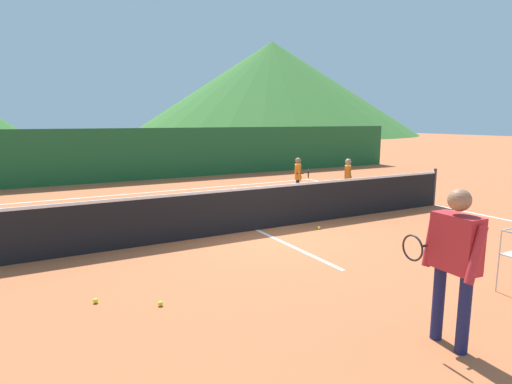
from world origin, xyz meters
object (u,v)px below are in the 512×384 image
tennis_net (257,208)px  instructor (454,254)px  tennis_ball_4 (95,301)px  tennis_ball_7 (160,304)px  student_1 (348,176)px  tennis_ball_3 (319,228)px  student_0 (298,175)px

tennis_net → instructor: size_ratio=6.76×
tennis_ball_4 → tennis_ball_7: 0.89m
instructor → student_1: 8.15m
tennis_net → tennis_ball_4: (-3.70, -2.28, -0.47)m
student_1 → tennis_ball_3: (-2.70, -2.20, -0.74)m
tennis_ball_4 → tennis_net: bearing=31.6°
instructor → tennis_ball_3: size_ratio=25.20×
student_1 → tennis_ball_4: size_ratio=18.87×
tennis_ball_4 → tennis_ball_7: (0.73, -0.50, 0.00)m
tennis_net → tennis_ball_3: tennis_net is taller
tennis_net → instructor: (-0.53, -5.22, 0.53)m
tennis_net → instructor: bearing=-95.8°
tennis_net → tennis_ball_4: 4.37m
tennis_ball_3 → tennis_ball_4: same height
tennis_net → tennis_ball_3: bearing=-26.1°
tennis_net → tennis_ball_4: tennis_net is taller
tennis_ball_7 → student_0: bearing=42.5°
instructor → student_1: size_ratio=1.34×
student_0 → student_1: (1.09, -0.97, -0.00)m
student_1 → tennis_ball_4: 8.59m
instructor → tennis_ball_3: instructor is taller
tennis_net → tennis_ball_7: 4.09m
tennis_ball_4 → tennis_ball_3: bearing=18.7°
instructor → student_0: (3.38, 7.78, -0.26)m
tennis_ball_3 → tennis_ball_7: bearing=-152.7°
student_1 → tennis_ball_4: bearing=-153.2°
tennis_net → student_0: (2.85, 2.56, 0.27)m
instructor → tennis_ball_3: bearing=69.0°
tennis_ball_7 → student_1: bearing=32.3°
student_0 → tennis_ball_4: size_ratio=18.88×
tennis_ball_4 → tennis_ball_7: bearing=-34.4°
student_0 → tennis_ball_7: (-5.81, -5.34, -0.74)m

